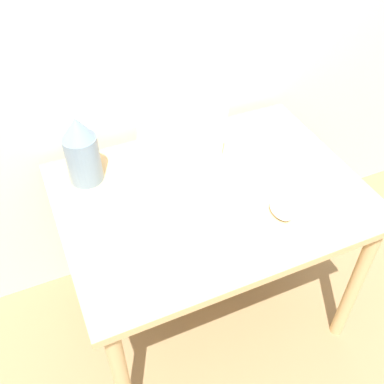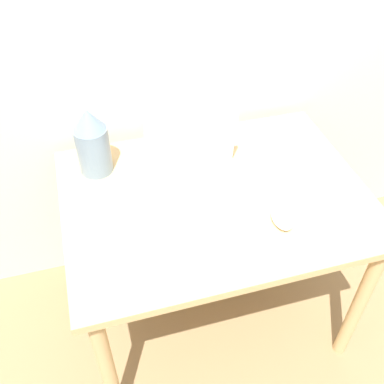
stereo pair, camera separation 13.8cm
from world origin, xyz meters
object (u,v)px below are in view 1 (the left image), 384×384
Objects in this scene: laptop at (190,171)px; keyboard at (190,241)px; vase at (82,151)px; mouse at (281,210)px.

keyboard is at bearing -113.30° from laptop.
laptop is at bearing -27.38° from vase.
vase reaches higher than laptop.
laptop reaches higher than mouse.
laptop is at bearing 129.33° from mouse.
keyboard is (-0.11, -0.25, -0.04)m from laptop.
keyboard is 4.85× the size of mouse.
vase is at bearing 152.62° from laptop.
laptop is 0.33m from mouse.
laptop is at bearing 66.70° from keyboard.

